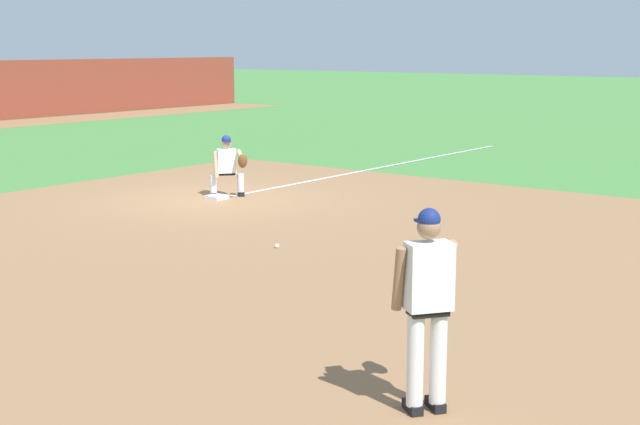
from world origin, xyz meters
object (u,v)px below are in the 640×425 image
object	(u,v)px
first_base_bag	(217,197)
first_baseman	(228,163)
baseball	(277,246)
pitcher	(428,297)

from	to	relation	value
first_base_bag	first_baseman	distance (m)	0.79
baseball	first_baseman	distance (m)	5.21
pitcher	first_baseman	distance (m)	11.89
first_base_bag	first_baseman	xyz separation A→B (m)	(0.39, 0.02, 0.69)
first_base_bag	baseball	bearing A→B (deg)	-124.61
first_base_bag	pitcher	xyz separation A→B (m)	(-6.96, -9.32, 1.01)
first_base_bag	first_baseman	world-z (taller)	first_baseman
first_base_bag	pitcher	size ratio (longest dim) A/B	0.20
pitcher	first_baseman	world-z (taller)	pitcher
baseball	pitcher	distance (m)	6.81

